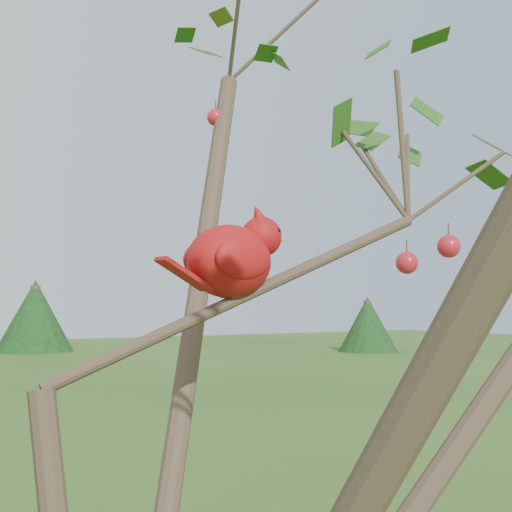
{
  "coord_description": "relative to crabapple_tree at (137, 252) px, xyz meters",
  "views": [
    {
      "loc": [
        -0.31,
        -0.82,
        2.06
      ],
      "look_at": [
        0.26,
        0.08,
        2.13
      ],
      "focal_mm": 50.0,
      "sensor_mm": 36.0,
      "label": 1
    }
  ],
  "objects": [
    {
      "name": "crabapple_tree",
      "position": [
        0.0,
        0.0,
        0.0
      ],
      "size": [
        2.35,
        2.05,
        2.95
      ],
      "color": "#3A291F",
      "rests_on": "ground"
    },
    {
      "name": "cardinal",
      "position": [
        0.2,
        0.1,
        0.01
      ],
      "size": [
        0.23,
        0.12,
        0.16
      ],
      "rotation": [
        0.0,
        0.0,
        0.1
      ],
      "color": "#AE130E",
      "rests_on": "ground"
    }
  ]
}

